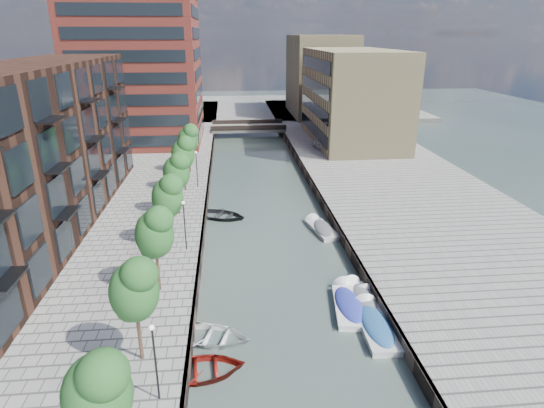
{
  "coord_description": "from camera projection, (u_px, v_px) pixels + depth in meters",
  "views": [
    {
      "loc": [
        -3.48,
        -9.39,
        17.25
      ],
      "look_at": [
        0.0,
        27.02,
        3.5
      ],
      "focal_mm": 30.0,
      "sensor_mm": 36.0,
      "label": 1
    }
  ],
  "objects": [
    {
      "name": "car",
      "position": [
        321.0,
        145.0,
        68.19
      ],
      "size": [
        2.67,
        3.78,
        1.2
      ],
      "primitive_type": "imported",
      "rotation": [
        0.0,
        0.0,
        0.4
      ],
      "color": "silver",
      "rests_on": "quay_right"
    },
    {
      "name": "tree_1",
      "position": [
        134.0,
        288.0,
        22.76
      ],
      "size": [
        2.5,
        2.5,
        5.95
      ],
      "color": "#382619",
      "rests_on": "quay_left"
    },
    {
      "name": "motorboat_2",
      "position": [
        369.0,
        307.0,
        30.42
      ],
      "size": [
        2.12,
        4.61,
        1.48
      ],
      "color": "white",
      "rests_on": "ground"
    },
    {
      "name": "apartment_block",
      "position": [
        34.0,
        150.0,
        38.49
      ],
      "size": [
        8.0,
        38.0,
        14.0
      ],
      "primitive_type": "cube",
      "color": "black",
      "rests_on": "quay_left"
    },
    {
      "name": "water",
      "position": [
        261.0,
        193.0,
        52.4
      ],
      "size": [
        300.0,
        300.0,
        0.0
      ],
      "primitive_type": "plane",
      "color": "#38473F",
      "rests_on": "ground"
    },
    {
      "name": "tree_0",
      "position": [
        97.0,
        390.0,
        16.24
      ],
      "size": [
        2.5,
        2.5,
        5.95
      ],
      "color": "#382619",
      "rests_on": "quay_left"
    },
    {
      "name": "sloop_2",
      "position": [
        201.0,
        374.0,
        24.53
      ],
      "size": [
        5.2,
        3.97,
        1.01
      ],
      "primitive_type": "imported",
      "rotation": [
        0.0,
        0.0,
        1.68
      ],
      "color": "maroon",
      "rests_on": "ground"
    },
    {
      "name": "far_closure",
      "position": [
        243.0,
        109.0,
        108.14
      ],
      "size": [
        80.0,
        40.0,
        1.0
      ],
      "primitive_type": "cube",
      "color": "gray",
      "rests_on": "ground"
    },
    {
      "name": "sloop_4",
      "position": [
        221.0,
        218.0,
        45.34
      ],
      "size": [
        6.07,
        5.37,
        1.04
      ],
      "primitive_type": "imported",
      "rotation": [
        0.0,
        0.0,
        1.14
      ],
      "color": "black",
      "rests_on": "ground"
    },
    {
      "name": "motorboat_3",
      "position": [
        374.0,
        324.0,
        28.38
      ],
      "size": [
        1.99,
        5.37,
        1.77
      ],
      "color": "silver",
      "rests_on": "ground"
    },
    {
      "name": "motorboat_0",
      "position": [
        348.0,
        303.0,
        30.6
      ],
      "size": [
        2.5,
        5.47,
        1.76
      ],
      "color": "white",
      "rests_on": "ground"
    },
    {
      "name": "tree_5",
      "position": [
        183.0,
        152.0,
        48.85
      ],
      "size": [
        2.5,
        2.5,
        5.95
      ],
      "color": "#382619",
      "rests_on": "quay_left"
    },
    {
      "name": "sloop_3",
      "position": [
        212.0,
        340.0,
        27.28
      ],
      "size": [
        5.47,
        4.54,
        0.98
      ],
      "primitive_type": "imported",
      "rotation": [
        0.0,
        0.0,
        1.29
      ],
      "color": "white",
      "rests_on": "ground"
    },
    {
      "name": "motorboat_1",
      "position": [
        362.0,
        297.0,
        31.36
      ],
      "size": [
        2.23,
        4.71,
        1.51
      ],
      "color": "white",
      "rests_on": "ground"
    },
    {
      "name": "lamp_0",
      "position": [
        155.0,
        355.0,
        20.71
      ],
      "size": [
        0.24,
        0.24,
        4.12
      ],
      "color": "black",
      "rests_on": "quay_left"
    },
    {
      "name": "quay_wall_right",
      "position": [
        314.0,
        187.0,
        52.77
      ],
      "size": [
        0.25,
        140.0,
        1.0
      ],
      "primitive_type": "cube",
      "color": "#332823",
      "rests_on": "ground"
    },
    {
      "name": "quay_right",
      "position": [
        396.0,
        185.0,
        53.65
      ],
      "size": [
        20.0,
        140.0,
        1.0
      ],
      "primitive_type": "cube",
      "color": "gray",
      "rests_on": "ground"
    },
    {
      "name": "tree_2",
      "position": [
        154.0,
        231.0,
        29.28
      ],
      "size": [
        2.5,
        2.5,
        5.95
      ],
      "color": "#382619",
      "rests_on": "quay_left"
    },
    {
      "name": "tower",
      "position": [
        136.0,
        42.0,
        68.56
      ],
      "size": [
        18.0,
        18.0,
        30.0
      ],
      "primitive_type": "cube",
      "color": "#9B392D",
      "rests_on": "quay_left"
    },
    {
      "name": "lamp_2",
      "position": [
        197.0,
        165.0,
        50.53
      ],
      "size": [
        0.24,
        0.24,
        4.12
      ],
      "color": "black",
      "rests_on": "quay_left"
    },
    {
      "name": "motorboat_4",
      "position": [
        321.0,
        228.0,
        42.4
      ],
      "size": [
        2.62,
        5.06,
        1.61
      ],
      "color": "#BABAB8",
      "rests_on": "ground"
    },
    {
      "name": "tan_block_near",
      "position": [
        352.0,
        96.0,
        71.51
      ],
      "size": [
        12.0,
        25.0,
        14.0
      ],
      "primitive_type": "cube",
      "color": "tan",
      "rests_on": "quay_right"
    },
    {
      "name": "lamp_1",
      "position": [
        184.0,
        220.0,
        35.62
      ],
      "size": [
        0.24,
        0.24,
        4.12
      ],
      "color": "black",
      "rests_on": "quay_left"
    },
    {
      "name": "tree_4",
      "position": [
        176.0,
        170.0,
        42.33
      ],
      "size": [
        2.5,
        2.5,
        5.95
      ],
      "color": "#382619",
      "rests_on": "quay_left"
    },
    {
      "name": "tree_3",
      "position": [
        167.0,
        195.0,
        35.8
      ],
      "size": [
        2.5,
        2.5,
        5.95
      ],
      "color": "#382619",
      "rests_on": "quay_left"
    },
    {
      "name": "quay_wall_left",
      "position": [
        208.0,
        191.0,
        51.69
      ],
      "size": [
        0.25,
        140.0,
        1.0
      ],
      "primitive_type": "cube",
      "color": "#332823",
      "rests_on": "ground"
    },
    {
      "name": "bridge",
      "position": [
        248.0,
        128.0,
        81.73
      ],
      "size": [
        13.0,
        6.0,
        1.3
      ],
      "color": "gray",
      "rests_on": "ground"
    },
    {
      "name": "tan_block_far",
      "position": [
        320.0,
        75.0,
        95.39
      ],
      "size": [
        12.0,
        20.0,
        16.0
      ],
      "primitive_type": "cube",
      "color": "tan",
      "rests_on": "quay_right"
    },
    {
      "name": "tree_6",
      "position": [
        188.0,
        138.0,
        55.37
      ],
      "size": [
        2.5,
        2.5,
        5.95
      ],
      "color": "#382619",
      "rests_on": "quay_left"
    }
  ]
}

